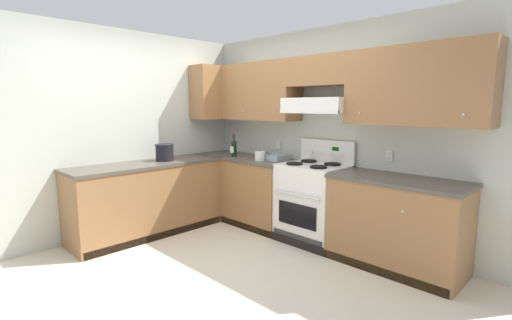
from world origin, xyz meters
name	(u,v)px	position (x,y,z in m)	size (l,w,h in m)	color
ground_plane	(210,262)	(0.00, 0.00, 0.00)	(7.04, 7.04, 0.00)	beige
wall_back	(330,117)	(0.41, 1.53, 1.48)	(4.68, 0.57, 2.55)	beige
wall_left	(148,127)	(-1.59, 0.23, 1.34)	(0.47, 4.00, 2.55)	beige
counter_back_run	(301,202)	(0.23, 1.24, 0.45)	(3.60, 0.65, 0.91)	olive
counter_left_run	(147,199)	(-1.24, 0.00, 0.45)	(0.63, 1.91, 0.91)	olive
stove	(313,202)	(0.39, 1.25, 0.48)	(0.76, 0.62, 1.20)	white
wine_bottle	(234,147)	(-0.90, 1.16, 1.04)	(0.08, 0.08, 0.33)	black
bowl	(273,157)	(-0.34, 1.34, 0.93)	(0.39, 0.28, 0.07)	#9EADB7
bucket	(165,152)	(-1.24, 0.26, 1.02)	(0.24, 0.24, 0.21)	black
paper_towel_roll	(260,156)	(-0.38, 1.15, 0.97)	(0.13, 0.13, 0.11)	white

